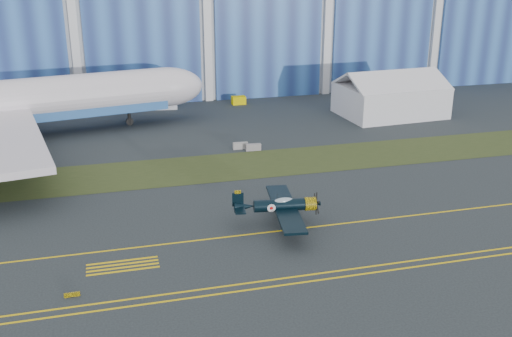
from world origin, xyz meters
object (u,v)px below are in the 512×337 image
object	(u,v)px
warbird	(280,205)
tug	(239,100)
tent	(391,93)
shipping_container	(161,102)

from	to	relation	value
warbird	tug	world-z (taller)	warbird
tent	shipping_container	xyz separation A→B (m)	(-35.43, 13.53, -2.53)
tent	shipping_container	distance (m)	38.01
shipping_container	tug	xyz separation A→B (m)	(13.40, -0.19, -0.48)
tent	tug	bearing A→B (deg)	144.71
tent	tug	world-z (taller)	tent
warbird	tent	size ratio (longest dim) A/B	0.76
tent	tug	size ratio (longest dim) A/B	7.08
warbird	shipping_container	xyz separation A→B (m)	(-6.07, 49.09, -0.90)
warbird	tent	xyz separation A→B (m)	(29.36, 35.56, 1.62)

